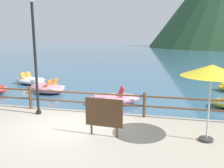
{
  "coord_description": "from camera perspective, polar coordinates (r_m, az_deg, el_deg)",
  "views": [
    {
      "loc": [
        3.13,
        -7.11,
        3.42
      ],
      "look_at": [
        0.34,
        5.0,
        0.9
      ],
      "focal_mm": 38.27,
      "sensor_mm": 36.0,
      "label": 1
    }
  ],
  "objects": [
    {
      "name": "dock_railing",
      "position": [
        9.53,
        -6.67,
        -3.45
      ],
      "size": [
        23.92,
        0.12,
        0.95
      ],
      "color": "brown",
      "rests_on": "promenade_dock"
    },
    {
      "name": "pedal_boat_3",
      "position": [
        18.14,
        -19.01,
        0.8
      ],
      "size": [
        2.76,
        1.84,
        0.84
      ],
      "color": "white",
      "rests_on": "ground"
    },
    {
      "name": "promenade_dock",
      "position": [
        6.65,
        -17.93,
        -18.07
      ],
      "size": [
        28.0,
        8.0,
        0.4
      ],
      "primitive_type": "cube",
      "color": "#A39989",
      "rests_on": "ground"
    },
    {
      "name": "sign_board",
      "position": [
        7.24,
        -1.95,
        -6.99
      ],
      "size": [
        1.18,
        0.13,
        1.19
      ],
      "color": "beige",
      "rests_on": "promenade_dock"
    },
    {
      "name": "pedal_boat_1",
      "position": [
        12.06,
        0.42,
        -3.52
      ],
      "size": [
        2.82,
        1.92,
        0.89
      ],
      "color": "pink",
      "rests_on": "ground"
    },
    {
      "name": "pedal_boat_0",
      "position": [
        14.98,
        -15.14,
        -0.97
      ],
      "size": [
        2.49,
        1.82,
        0.89
      ],
      "color": "pink",
      "rests_on": "ground"
    },
    {
      "name": "ground_plane",
      "position": [
        47.34,
        9.23,
        7.17
      ],
      "size": [
        200.0,
        200.0,
        0.0
      ],
      "primitive_type": "plane",
      "color": "#38607A"
    },
    {
      "name": "lamp_post",
      "position": [
        9.44,
        -18.05,
        8.8
      ],
      "size": [
        0.28,
        0.28,
        4.47
      ],
      "color": "black",
      "rests_on": "promenade_dock"
    },
    {
      "name": "beach_umbrella",
      "position": [
        7.15,
        22.74,
        2.75
      ],
      "size": [
        1.7,
        1.7,
        2.24
      ],
      "color": "#B2B2B7",
      "rests_on": "promenade_dock"
    }
  ]
}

